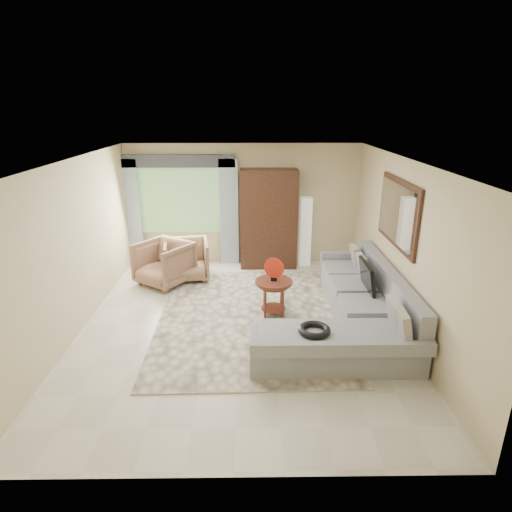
{
  "coord_description": "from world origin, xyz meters",
  "views": [
    {
      "loc": [
        0.17,
        -6.13,
        3.34
      ],
      "look_at": [
        0.25,
        0.35,
        1.05
      ],
      "focal_mm": 30.0,
      "sensor_mm": 36.0,
      "label": 1
    }
  ],
  "objects_px": {
    "armchair_right": "(187,260)",
    "armoire": "(269,219)",
    "coffee_table": "(274,297)",
    "sectional_sofa": "(355,313)",
    "tv_screen": "(367,277)",
    "armchair_left": "(164,263)",
    "floor_lamp": "(305,232)",
    "potted_plant": "(149,261)"
  },
  "relations": [
    {
      "from": "sectional_sofa",
      "to": "tv_screen",
      "type": "bearing_deg",
      "value": 58.63
    },
    {
      "from": "armchair_left",
      "to": "armoire",
      "type": "xyz_separation_m",
      "value": [
        2.08,
        1.0,
        0.62
      ]
    },
    {
      "from": "coffee_table",
      "to": "floor_lamp",
      "type": "distance_m",
      "value": 2.6
    },
    {
      "from": "armchair_right",
      "to": "floor_lamp",
      "type": "relative_size",
      "value": 0.59
    },
    {
      "from": "sectional_sofa",
      "to": "potted_plant",
      "type": "height_order",
      "value": "sectional_sofa"
    },
    {
      "from": "sectional_sofa",
      "to": "potted_plant",
      "type": "xyz_separation_m",
      "value": [
        -3.75,
        2.51,
        -0.03
      ]
    },
    {
      "from": "tv_screen",
      "to": "armchair_left",
      "type": "xyz_separation_m",
      "value": [
        -3.58,
        1.46,
        -0.29
      ]
    },
    {
      "from": "coffee_table",
      "to": "armoire",
      "type": "distance_m",
      "value": 2.48
    },
    {
      "from": "tv_screen",
      "to": "floor_lamp",
      "type": "bearing_deg",
      "value": 105.53
    },
    {
      "from": "potted_plant",
      "to": "sectional_sofa",
      "type": "bearing_deg",
      "value": -33.79
    },
    {
      "from": "sectional_sofa",
      "to": "armoire",
      "type": "distance_m",
      "value": 3.24
    },
    {
      "from": "coffee_table",
      "to": "armchair_right",
      "type": "height_order",
      "value": "armchair_right"
    },
    {
      "from": "coffee_table",
      "to": "tv_screen",
      "type": "bearing_deg",
      "value": -3.18
    },
    {
      "from": "sectional_sofa",
      "to": "coffee_table",
      "type": "distance_m",
      "value": 1.35
    },
    {
      "from": "armchair_left",
      "to": "floor_lamp",
      "type": "xyz_separation_m",
      "value": [
        2.88,
        1.06,
        0.32
      ]
    },
    {
      "from": "armchair_right",
      "to": "armoire",
      "type": "height_order",
      "value": "armoire"
    },
    {
      "from": "sectional_sofa",
      "to": "armchair_left",
      "type": "xyz_separation_m",
      "value": [
        -3.32,
        1.89,
        0.14
      ]
    },
    {
      "from": "sectional_sofa",
      "to": "armchair_right",
      "type": "xyz_separation_m",
      "value": [
        -2.91,
        2.15,
        0.12
      ]
    },
    {
      "from": "armchair_left",
      "to": "armoire",
      "type": "bearing_deg",
      "value": 60.75
    },
    {
      "from": "coffee_table",
      "to": "floor_lamp",
      "type": "xyz_separation_m",
      "value": [
        0.81,
        2.44,
        0.42
      ]
    },
    {
      "from": "armchair_right",
      "to": "floor_lamp",
      "type": "height_order",
      "value": "floor_lamp"
    },
    {
      "from": "armoire",
      "to": "coffee_table",
      "type": "bearing_deg",
      "value": -90.2
    },
    {
      "from": "sectional_sofa",
      "to": "tv_screen",
      "type": "relative_size",
      "value": 4.68
    },
    {
      "from": "armchair_left",
      "to": "floor_lamp",
      "type": "relative_size",
      "value": 0.63
    },
    {
      "from": "armchair_right",
      "to": "armchair_left",
      "type": "bearing_deg",
      "value": -156.62
    },
    {
      "from": "armchair_left",
      "to": "potted_plant",
      "type": "height_order",
      "value": "armchair_left"
    },
    {
      "from": "armoire",
      "to": "tv_screen",
      "type": "bearing_deg",
      "value": -58.62
    },
    {
      "from": "armoire",
      "to": "potted_plant",
      "type": "bearing_deg",
      "value": -171.27
    },
    {
      "from": "coffee_table",
      "to": "armchair_left",
      "type": "bearing_deg",
      "value": 146.54
    },
    {
      "from": "coffee_table",
      "to": "armchair_left",
      "type": "xyz_separation_m",
      "value": [
        -2.08,
        1.37,
        0.1
      ]
    },
    {
      "from": "armchair_left",
      "to": "tv_screen",
      "type": "bearing_deg",
      "value": 12.9
    },
    {
      "from": "tv_screen",
      "to": "armchair_right",
      "type": "relative_size",
      "value": 0.84
    },
    {
      "from": "coffee_table",
      "to": "floor_lamp",
      "type": "relative_size",
      "value": 0.41
    },
    {
      "from": "armchair_right",
      "to": "armoire",
      "type": "distance_m",
      "value": 1.95
    },
    {
      "from": "armchair_left",
      "to": "coffee_table",
      "type": "bearing_deg",
      "value": 1.55
    },
    {
      "from": "armoire",
      "to": "floor_lamp",
      "type": "height_order",
      "value": "armoire"
    },
    {
      "from": "sectional_sofa",
      "to": "potted_plant",
      "type": "relative_size",
      "value": 6.81
    },
    {
      "from": "armchair_left",
      "to": "floor_lamp",
      "type": "bearing_deg",
      "value": 55.27
    },
    {
      "from": "tv_screen",
      "to": "armoire",
      "type": "bearing_deg",
      "value": 121.38
    },
    {
      "from": "potted_plant",
      "to": "tv_screen",
      "type": "bearing_deg",
      "value": -27.29
    },
    {
      "from": "sectional_sofa",
      "to": "floor_lamp",
      "type": "distance_m",
      "value": 3.03
    },
    {
      "from": "armchair_left",
      "to": "floor_lamp",
      "type": "height_order",
      "value": "floor_lamp"
    }
  ]
}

